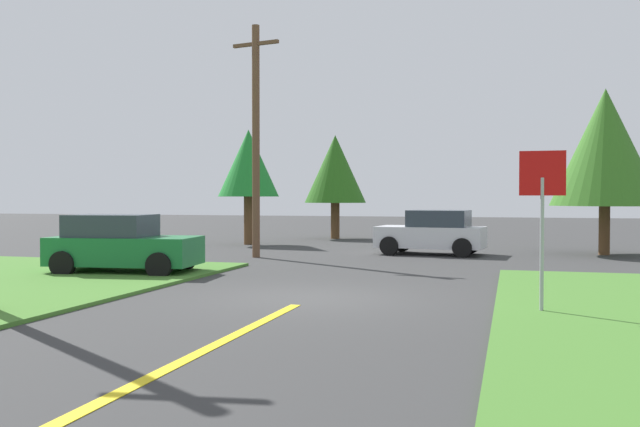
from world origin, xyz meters
The scene contains 9 objects.
ground_plane centered at (0.00, 0.00, 0.00)m, with size 120.00×120.00×0.00m, color #353535.
lane_stripe_center centered at (0.00, -8.00, 0.01)m, with size 0.20×14.00×0.01m, color yellow.
stop_sign centered at (4.55, -0.86, 2.07)m, with size 0.79×0.07×2.92m.
car_approaching_junction centered at (1.25, 11.63, 0.80)m, with size 4.00×2.37×1.62m.
parked_car_near_building centered at (-6.22, 2.93, 0.80)m, with size 4.11×2.33×1.62m.
utility_pole_mid centered at (-4.54, 8.77, 4.16)m, with size 1.79×0.47×8.03m.
oak_tree_left centered at (-7.19, 14.82, 3.56)m, with size 2.69×2.69×5.08m.
pine_tree_center centered at (7.26, 13.13, 3.89)m, with size 3.85×3.85×6.02m.
oak_tree_right centered at (-4.55, 19.96, 3.49)m, with size 3.09×3.09×5.22m.
Camera 1 is at (4.03, -13.72, 2.10)m, focal length 38.80 mm.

